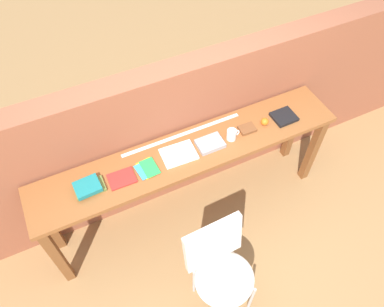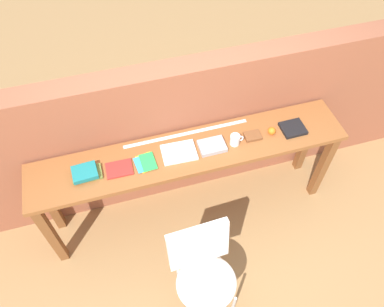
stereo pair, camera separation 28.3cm
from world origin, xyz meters
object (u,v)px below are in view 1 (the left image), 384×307
at_px(pamphlet_pile_colourful, 148,168).
at_px(mug, 232,135).
at_px(book_stack_leftmost, 88,187).
at_px(leather_journal_brown, 247,129).
at_px(book_repair_rightmost, 284,117).
at_px(chair_white_moulded, 220,267).
at_px(sports_ball_small, 265,122).
at_px(book_open_centre, 179,154).
at_px(magazine_cycling, 122,178).

bearing_deg(pamphlet_pile_colourful, mug, -0.67).
height_order(book_stack_leftmost, pamphlet_pile_colourful, book_stack_leftmost).
xyz_separation_m(book_stack_leftmost, leather_journal_brown, (1.31, 0.00, -0.02)).
height_order(leather_journal_brown, book_repair_rightmost, book_repair_rightmost).
relative_size(chair_white_moulded, sports_ball_small, 13.93).
bearing_deg(sports_ball_small, book_stack_leftmost, 179.79).
bearing_deg(book_open_centre, magazine_cycling, -174.40).
bearing_deg(book_repair_rightmost, chair_white_moulded, -142.31).
xyz_separation_m(chair_white_moulded, book_open_centre, (0.04, 0.80, 0.36)).
xyz_separation_m(book_open_centre, mug, (0.44, -0.03, 0.03)).
xyz_separation_m(pamphlet_pile_colourful, book_open_centre, (0.26, 0.02, 0.00)).
bearing_deg(book_open_centre, pamphlet_pile_colourful, -172.73).
height_order(book_stack_leftmost, magazine_cycling, book_stack_leftmost).
relative_size(book_stack_leftmost, sports_ball_small, 3.30).
bearing_deg(chair_white_moulded, sports_ball_small, 44.38).
bearing_deg(leather_journal_brown, book_open_centre, -178.53).
relative_size(mug, book_repair_rightmost, 0.59).
height_order(chair_white_moulded, mug, mug).
xyz_separation_m(book_open_centre, leather_journal_brown, (0.60, -0.00, 0.00)).
bearing_deg(book_open_centre, leather_journal_brown, 2.30).
bearing_deg(book_repair_rightmost, mug, -179.83).
xyz_separation_m(book_stack_leftmost, sports_ball_small, (1.46, -0.01, 0.00)).
relative_size(chair_white_moulded, pamphlet_pile_colourful, 4.80).
distance_m(leather_journal_brown, sports_ball_small, 0.16).
xyz_separation_m(chair_white_moulded, pamphlet_pile_colourful, (-0.22, 0.78, 0.36)).
distance_m(mug, book_repair_rightmost, 0.50).
bearing_deg(mug, book_stack_leftmost, 178.99).
relative_size(book_open_centre, sports_ball_small, 4.08).
distance_m(book_stack_leftmost, magazine_cycling, 0.24).
bearing_deg(mug, chair_white_moulded, -122.39).
distance_m(book_stack_leftmost, sports_ball_small, 1.46).
bearing_deg(leather_journal_brown, magazine_cycling, -177.09).
bearing_deg(book_stack_leftmost, leather_journal_brown, 0.17).
height_order(book_stack_leftmost, mug, mug).
relative_size(chair_white_moulded, magazine_cycling, 4.58).
distance_m(pamphlet_pile_colourful, book_open_centre, 0.26).
distance_m(book_open_centre, mug, 0.45).
relative_size(magazine_cycling, sports_ball_small, 3.04).
bearing_deg(pamphlet_pile_colourful, leather_journal_brown, 1.05).
distance_m(pamphlet_pile_colourful, mug, 0.71).
height_order(book_stack_leftmost, book_repair_rightmost, book_stack_leftmost).
relative_size(mug, leather_journal_brown, 0.85).
height_order(book_open_centre, sports_ball_small, sports_ball_small).
height_order(pamphlet_pile_colourful, book_repair_rightmost, book_repair_rightmost).
distance_m(chair_white_moulded, magazine_cycling, 0.95).
height_order(book_open_centre, mug, mug).
bearing_deg(sports_ball_small, book_repair_rightmost, -2.76).
distance_m(pamphlet_pile_colourful, leather_journal_brown, 0.86).
distance_m(magazine_cycling, mug, 0.91).
height_order(mug, book_repair_rightmost, mug).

